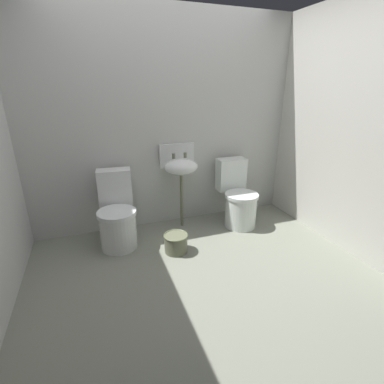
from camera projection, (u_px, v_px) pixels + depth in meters
The scene contains 7 objects.
ground_plane at pixel (203, 276), 2.65m from camera, with size 3.52×2.73×0.08m, color gray.
wall_back at pixel (165, 124), 3.27m from camera, with size 3.52×0.10×2.43m, color #B9BBB6.
wall_right at pixel (352, 130), 2.80m from camera, with size 0.10×2.53×2.43m, color beige.
toilet_left at pixel (117, 216), 3.02m from camera, with size 0.44×0.62×0.78m.
toilet_right at pixel (238, 199), 3.48m from camera, with size 0.40×0.59×0.78m.
sink at pixel (180, 166), 3.28m from camera, with size 0.42×0.35×0.99m.
bucket at pixel (176, 243), 2.94m from camera, with size 0.25×0.25×0.20m.
Camera 1 is at (-0.84, -2.03, 1.64)m, focal length 26.52 mm.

